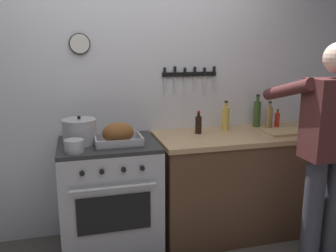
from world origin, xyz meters
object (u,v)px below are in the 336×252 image
bottle_olive_oil (257,113)px  saucepan (74,146)px  stove (110,196)px  roasting_pan (118,135)px  person_cook (328,145)px  bottle_hot_sauce (277,120)px  bottle_vinegar (269,117)px  bottle_cooking_oil (226,118)px  cutting_board (285,132)px  stock_pot (80,131)px  bottle_soy_sauce (198,124)px

bottle_olive_oil → saucepan: bearing=-166.0°
stove → roasting_pan: 0.54m
stove → saucepan: size_ratio=6.61×
person_cook → saucepan: person_cook is taller
bottle_hot_sauce → bottle_vinegar: (-0.11, -0.03, 0.03)m
bottle_cooking_oil → cutting_board: bearing=-25.9°
saucepan → bottle_cooking_oil: bottle_cooking_oil is taller
stove → stock_pot: (-0.21, 0.02, 0.55)m
stock_pot → cutting_board: stock_pot is taller
stove → cutting_board: size_ratio=2.50×
person_cook → stock_pot: 1.82m
person_cook → stove: bearing=68.2°
bottle_hot_sauce → bottle_soy_sauce: size_ratio=0.85×
bottle_vinegar → bottle_cooking_oil: bearing=177.5°
bottle_cooking_oil → bottle_soy_sauce: (-0.27, -0.05, -0.03)m
stock_pot → bottle_soy_sauce: (0.99, 0.07, -0.02)m
roasting_pan → bottle_hot_sauce: 1.52m
cutting_board → bottle_soy_sauce: bottle_soy_sauce is taller
person_cook → cutting_board: bearing=-1.2°
stock_pot → bottle_vinegar: (1.68, 0.10, 0.01)m
bottle_vinegar → stove: bearing=-175.3°
cutting_board → bottle_vinegar: size_ratio=1.46×
cutting_board → bottle_cooking_oil: size_ratio=1.36×
roasting_pan → bottle_hot_sauce: (1.50, 0.24, -0.01)m
bottle_vinegar → bottle_olive_oil: bottle_olive_oil is taller
stove → bottle_olive_oil: 1.52m
stove → bottle_vinegar: (1.47, 0.12, 0.55)m
stove → person_cook: bearing=-23.7°
roasting_pan → stock_pot: stock_pot is taller
saucepan → cutting_board: saucepan is taller
bottle_cooking_oil → bottle_olive_oil: bearing=11.1°
bottle_vinegar → stock_pot: bearing=-176.7°
person_cook → bottle_hot_sauce: 0.81m
roasting_pan → stock_pot: size_ratio=1.36×
stove → bottle_cooking_oil: 1.20m
roasting_pan → stove: bearing=130.1°
saucepan → bottle_olive_oil: (1.65, 0.41, 0.08)m
roasting_pan → saucepan: 0.35m
roasting_pan → bottle_cooking_oil: bearing=13.0°
person_cook → bottle_vinegar: size_ratio=6.73×
person_cook → bottle_hot_sauce: (0.09, 0.80, 0.02)m
bottle_hot_sauce → cutting_board: bearing=-105.3°
bottle_vinegar → cutting_board: bearing=-78.8°
bottle_hot_sauce → stock_pot: bearing=-175.8°
stove → bottle_soy_sauce: (0.78, 0.09, 0.53)m
stove → cutting_board: bearing=-3.2°
stove → bottle_olive_oil: size_ratio=3.00×
bottle_vinegar → bottle_cooking_oil: size_ratio=0.93×
bottle_hot_sauce → bottle_olive_oil: (-0.18, 0.05, 0.06)m
cutting_board → bottle_hot_sauce: (0.07, 0.24, 0.06)m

